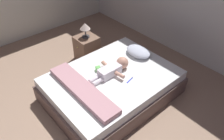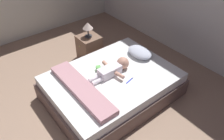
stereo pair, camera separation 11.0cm
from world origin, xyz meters
name	(u,v)px [view 1 (the left image)]	position (x,y,z in m)	size (l,w,h in m)	color
bed	(112,86)	(-0.30, 1.11, 0.21)	(1.43, 1.93, 0.42)	brown
pillow	(138,51)	(-0.42, 1.79, 0.49)	(0.45, 0.31, 0.13)	silver
baby	(114,68)	(-0.33, 1.17, 0.50)	(0.49, 0.69, 0.19)	white
toothbrush	(130,80)	(-0.04, 1.23, 0.43)	(0.05, 0.16, 0.02)	blue
nightstand	(87,48)	(-1.39, 1.42, 0.24)	(0.38, 0.41, 0.48)	#7E5D49
lamp	(85,27)	(-1.39, 1.42, 0.68)	(0.19, 0.19, 0.28)	#333338
blanket	(82,90)	(-0.30, 0.57, 0.46)	(1.28, 0.28, 0.08)	#BE8891
toy_block	(98,69)	(-0.52, 1.02, 0.46)	(0.09, 0.09, 0.07)	#69C05B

